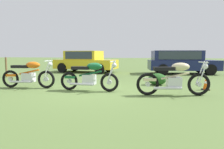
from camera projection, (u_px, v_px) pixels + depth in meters
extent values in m
plane|color=#567038|center=(92.00, 91.00, 6.77)|extent=(120.00, 120.00, 0.00)
torus|color=black|center=(46.00, 79.00, 7.26)|extent=(0.64, 0.20, 0.64)
torus|color=black|center=(11.00, 79.00, 7.42)|extent=(0.64, 0.20, 0.64)
cylinder|color=silver|center=(46.00, 79.00, 7.26)|extent=(0.16, 0.12, 0.14)
cylinder|color=silver|center=(11.00, 79.00, 7.42)|extent=(0.16, 0.12, 0.14)
cylinder|color=silver|center=(49.00, 70.00, 7.31)|extent=(0.27, 0.08, 0.74)
cylinder|color=silver|center=(46.00, 70.00, 7.13)|extent=(0.27, 0.08, 0.74)
cube|color=silver|center=(29.00, 77.00, 7.33)|extent=(0.45, 0.37, 0.32)
cylinder|color=orange|center=(29.00, 72.00, 7.31)|extent=(0.74, 0.19, 0.21)
ellipsoid|color=orange|center=(33.00, 65.00, 7.26)|extent=(0.56, 0.35, 0.24)
cube|color=black|center=(20.00, 67.00, 7.33)|extent=(0.63, 0.34, 0.10)
cube|color=orange|center=(12.00, 75.00, 7.40)|extent=(0.39, 0.24, 0.08)
cylinder|color=silver|center=(48.00, 61.00, 7.18)|extent=(0.15, 0.64, 0.03)
sphere|color=silver|center=(50.00, 64.00, 7.19)|extent=(0.19, 0.19, 0.16)
cylinder|color=silver|center=(21.00, 82.00, 7.21)|extent=(0.80, 0.22, 0.08)
torus|color=black|center=(109.00, 82.00, 6.60)|extent=(0.62, 0.14, 0.61)
torus|color=black|center=(69.00, 81.00, 6.90)|extent=(0.62, 0.14, 0.61)
cylinder|color=silver|center=(109.00, 82.00, 6.60)|extent=(0.15, 0.11, 0.14)
cylinder|color=silver|center=(69.00, 81.00, 6.90)|extent=(0.15, 0.11, 0.14)
cylinder|color=silver|center=(112.00, 72.00, 6.64)|extent=(0.28, 0.06, 0.75)
cylinder|color=silver|center=(111.00, 72.00, 6.46)|extent=(0.28, 0.06, 0.75)
cube|color=silver|center=(89.00, 79.00, 6.74)|extent=(0.42, 0.33, 0.32)
cylinder|color=#14592D|center=(90.00, 73.00, 6.71)|extent=(0.77, 0.12, 0.22)
ellipsoid|color=#14592D|center=(94.00, 66.00, 6.65)|extent=(0.54, 0.30, 0.24)
cube|color=black|center=(81.00, 68.00, 6.76)|extent=(0.62, 0.29, 0.10)
cube|color=#14592D|center=(71.00, 77.00, 6.87)|extent=(0.37, 0.21, 0.08)
cylinder|color=silver|center=(112.00, 62.00, 6.51)|extent=(0.08, 0.64, 0.03)
sphere|color=silver|center=(114.00, 65.00, 6.51)|extent=(0.17, 0.17, 0.16)
cylinder|color=silver|center=(81.00, 84.00, 6.64)|extent=(0.80, 0.14, 0.08)
torus|color=black|center=(199.00, 84.00, 5.98)|extent=(0.66, 0.27, 0.66)
torus|color=black|center=(148.00, 84.00, 6.01)|extent=(0.66, 0.27, 0.66)
cylinder|color=silver|center=(199.00, 84.00, 5.98)|extent=(0.16, 0.13, 0.14)
cylinder|color=silver|center=(148.00, 84.00, 6.01)|extent=(0.16, 0.13, 0.14)
cylinder|color=silver|center=(200.00, 73.00, 6.04)|extent=(0.27, 0.11, 0.72)
cylinder|color=silver|center=(203.00, 74.00, 5.86)|extent=(0.27, 0.11, 0.72)
cube|color=silver|center=(174.00, 83.00, 5.99)|extent=(0.47, 0.40, 0.32)
cylinder|color=beige|center=(175.00, 76.00, 5.97)|extent=(0.80, 0.28, 0.23)
ellipsoid|color=beige|center=(181.00, 67.00, 5.94)|extent=(0.57, 0.39, 0.24)
cube|color=black|center=(164.00, 69.00, 5.96)|extent=(0.64, 0.39, 0.10)
cube|color=beige|center=(150.00, 79.00, 6.00)|extent=(0.40, 0.27, 0.08)
cylinder|color=silver|center=(203.00, 62.00, 5.91)|extent=(0.20, 0.62, 0.03)
sphere|color=silver|center=(205.00, 66.00, 5.92)|extent=(0.20, 0.20, 0.16)
cylinder|color=silver|center=(168.00, 88.00, 5.85)|extent=(0.79, 0.29, 0.08)
cube|color=gold|center=(86.00, 64.00, 13.80)|extent=(4.10, 1.91, 0.60)
cube|color=gold|center=(84.00, 55.00, 13.79)|extent=(2.27, 1.68, 0.60)
cube|color=#2D3842|center=(84.00, 55.00, 13.79)|extent=(1.94, 1.71, 0.48)
cylinder|color=black|center=(109.00, 67.00, 14.20)|extent=(0.65, 0.24, 0.64)
cylinder|color=black|center=(100.00, 69.00, 12.61)|extent=(0.65, 0.24, 0.64)
cylinder|color=black|center=(75.00, 66.00, 15.04)|extent=(0.65, 0.24, 0.64)
cylinder|color=black|center=(62.00, 68.00, 13.45)|extent=(0.65, 0.24, 0.64)
cube|color=#161E4C|center=(183.00, 65.00, 12.62)|extent=(4.42, 2.73, 0.60)
cube|color=#161E4C|center=(176.00, 56.00, 12.58)|extent=(3.18, 2.26, 0.60)
cube|color=#2D3842|center=(176.00, 55.00, 12.58)|extent=(2.77, 2.19, 0.48)
cylinder|color=black|center=(200.00, 68.00, 13.40)|extent=(0.67, 0.37, 0.64)
cylinder|color=black|center=(211.00, 70.00, 11.74)|extent=(0.67, 0.37, 0.64)
cylinder|color=black|center=(158.00, 68.00, 13.55)|extent=(0.67, 0.37, 0.64)
cylinder|color=black|center=(163.00, 70.00, 11.89)|extent=(0.67, 0.37, 0.64)
cone|color=#EA590F|center=(206.00, 83.00, 6.92)|extent=(0.18, 0.18, 0.48)
cube|color=black|center=(206.00, 89.00, 6.95)|extent=(0.25, 0.25, 0.03)
cylinder|color=white|center=(206.00, 82.00, 6.92)|extent=(0.12, 0.12, 0.07)
cylinder|color=brown|center=(6.00, 67.00, 10.72)|extent=(0.10, 0.10, 1.06)
ellipsoid|color=#23521E|center=(157.00, 79.00, 8.04)|extent=(0.71, 0.64, 0.46)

